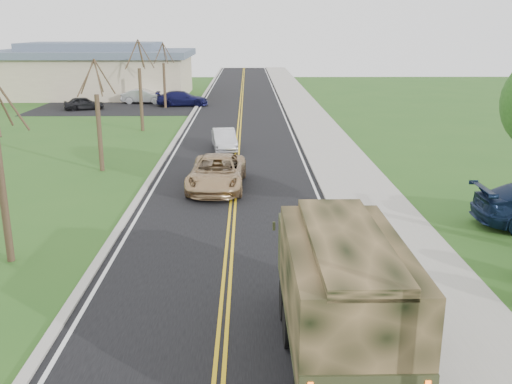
{
  "coord_description": "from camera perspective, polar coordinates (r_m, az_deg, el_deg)",
  "views": [
    {
      "loc": [
        0.64,
        -7.12,
        7.24
      ],
      "look_at": [
        0.91,
        11.63,
        1.8
      ],
      "focal_mm": 40.0,
      "sensor_mm": 36.0,
      "label": 1
    }
  ],
  "objects": [
    {
      "name": "military_truck",
      "position": [
        12.56,
        8.34,
        -9.32
      ],
      "size": [
        2.35,
        6.57,
        3.26
      ],
      "rotation": [
        0.0,
        0.0,
        0.01
      ],
      "color": "black",
      "rests_on": "ground"
    },
    {
      "name": "bare_tree_c",
      "position": [
        42.06,
        -11.47,
        9.77
      ],
      "size": [
        2.04,
        2.39,
        6.42
      ],
      "color": "#38281C",
      "rests_on": "ground"
    },
    {
      "name": "sedan_silver",
      "position": [
        35.04,
        -3.19,
        5.27
      ],
      "size": [
        1.8,
        3.92,
        1.25
      ],
      "primitive_type": "imported",
      "rotation": [
        0.0,
        0.0,
        0.13
      ],
      "color": "silver",
      "rests_on": "ground"
    },
    {
      "name": "lot_car_navy",
      "position": [
        55.23,
        -7.39,
        9.25
      ],
      "size": [
        4.96,
        2.23,
        1.41
      ],
      "primitive_type": "imported",
      "rotation": [
        0.0,
        0.0,
        1.62
      ],
      "color": "#10113C",
      "rests_on": "ground"
    },
    {
      "name": "lot_car_silver",
      "position": [
        57.73,
        -11.17,
        9.38
      ],
      "size": [
        4.34,
        1.71,
        1.41
      ],
      "primitive_type": "imported",
      "rotation": [
        0.0,
        0.0,
        1.52
      ],
      "color": "silver",
      "rests_on": "ground"
    },
    {
      "name": "curb_left",
      "position": [
        47.9,
        -6.62,
        7.44
      ],
      "size": [
        0.3,
        120.0,
        0.1
      ],
      "primitive_type": "cube",
      "color": "#9E998E",
      "rests_on": "ground"
    },
    {
      "name": "suv_champagne",
      "position": [
        26.44,
        -3.94,
        1.94
      ],
      "size": [
        2.71,
        5.5,
        1.5
      ],
      "primitive_type": "imported",
      "rotation": [
        0.0,
        0.0,
        -0.04
      ],
      "color": "tan",
      "rests_on": "ground"
    },
    {
      "name": "lot_car_dark",
      "position": [
        54.43,
        -16.83,
        8.49
      ],
      "size": [
        3.78,
        2.5,
        1.2
      ],
      "primitive_type": "imported",
      "rotation": [
        0.0,
        0.0,
        1.91
      ],
      "color": "black",
      "rests_on": "ground"
    },
    {
      "name": "curb_right",
      "position": [
        47.79,
        3.41,
        7.51
      ],
      "size": [
        0.3,
        120.0,
        0.12
      ],
      "primitive_type": "cube",
      "color": "#9E998E",
      "rests_on": "ground"
    },
    {
      "name": "sidewalk_right",
      "position": [
        47.95,
        5.52,
        7.48
      ],
      "size": [
        3.2,
        120.0,
        0.1
      ],
      "primitive_type": "cube",
      "color": "#9E998E",
      "rests_on": "ground"
    },
    {
      "name": "bare_tree_b",
      "position": [
        30.48,
        -15.45,
        6.61
      ],
      "size": [
        1.83,
        2.14,
        5.73
      ],
      "color": "#38281C",
      "rests_on": "ground"
    },
    {
      "name": "bare_tree_a",
      "position": [
        19.31,
        -24.13,
        0.91
      ],
      "size": [
        1.93,
        2.26,
        6.08
      ],
      "color": "#38281C",
      "rests_on": "ground"
    },
    {
      "name": "commercial_building",
      "position": [
        65.4,
        -15.89,
        11.59
      ],
      "size": [
        25.5,
        21.5,
        5.65
      ],
      "color": "tan",
      "rests_on": "ground"
    },
    {
      "name": "road",
      "position": [
        47.67,
        -1.61,
        7.44
      ],
      "size": [
        8.0,
        120.0,
        0.01
      ],
      "primitive_type": "cube",
      "color": "black",
      "rests_on": "ground"
    },
    {
      "name": "bare_tree_d",
      "position": [
        53.87,
        -9.16,
        10.98
      ],
      "size": [
        1.88,
        2.2,
        5.91
      ],
      "color": "#38281C",
      "rests_on": "ground"
    }
  ]
}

